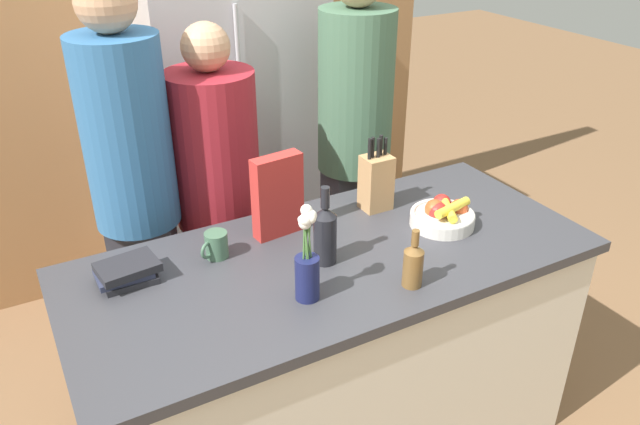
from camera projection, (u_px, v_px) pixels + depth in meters
name	position (u px, v px, depth m)	size (l,w,h in m)	color
kitchen_island	(333.00, 357.00, 2.38)	(1.83, 0.81, 0.92)	silver
back_wall_wood	(173.00, 43.00, 3.30)	(3.03, 0.12, 2.60)	#AD7A4C
refrigerator	(232.00, 118.00, 3.25)	(0.87, 0.62, 1.93)	#B7B7BC
fruit_bowl	(443.00, 215.00, 2.33)	(0.24, 0.24, 0.10)	silver
knife_block	(376.00, 181.00, 2.41)	(0.11, 0.09, 0.30)	tan
flower_vase	(307.00, 264.00, 1.88)	(0.08, 0.08, 0.32)	#191E4C
cereal_box	(278.00, 196.00, 2.22)	(0.19, 0.08, 0.31)	red
coffee_mug	(216.00, 245.00, 2.13)	(0.11, 0.08, 0.09)	#42664C
book_stack	(127.00, 272.00, 2.00)	(0.20, 0.17, 0.07)	#232328
bottle_oil	(413.00, 264.00, 1.96)	(0.06, 0.06, 0.20)	brown
bottle_vinegar	(325.00, 233.00, 2.07)	(0.08, 0.08, 0.28)	black
person_at_sink	(134.00, 184.00, 2.40)	(0.33, 0.33, 1.82)	#383842
person_in_blue	(218.00, 194.00, 2.62)	(0.36, 0.36, 1.61)	#383842
person_in_red_tee	(354.00, 136.00, 2.87)	(0.34, 0.34, 1.80)	#383842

